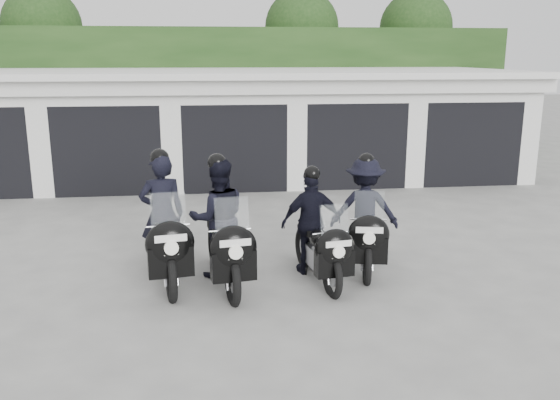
{
  "coord_description": "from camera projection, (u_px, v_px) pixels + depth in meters",
  "views": [
    {
      "loc": [
        -0.66,
        -9.15,
        3.39
      ],
      "look_at": [
        0.49,
        0.29,
        1.05
      ],
      "focal_mm": 38.0,
      "sensor_mm": 36.0,
      "label": 1
    }
  ],
  "objects": [
    {
      "name": "ground",
      "position": [
        252.0,
        267.0,
        9.71
      ],
      "size": [
        80.0,
        80.0,
        0.0
      ],
      "primitive_type": "plane",
      "color": "#999994",
      "rests_on": "ground"
    },
    {
      "name": "police_bike_c",
      "position": [
        315.0,
        230.0,
        9.15
      ],
      "size": [
        1.04,
        2.05,
        1.79
      ],
      "rotation": [
        0.0,
        0.0,
        0.15
      ],
      "color": "black",
      "rests_on": "ground"
    },
    {
      "name": "police_bike_d",
      "position": [
        365.0,
        216.0,
        9.72
      ],
      "size": [
        1.23,
        2.14,
        1.89
      ],
      "rotation": [
        0.0,
        0.0,
        -0.2
      ],
      "color": "black",
      "rests_on": "ground"
    },
    {
      "name": "police_bike_a",
      "position": [
        164.0,
        229.0,
        9.01
      ],
      "size": [
        0.93,
        2.35,
        2.06
      ],
      "rotation": [
        0.0,
        0.0,
        0.15
      ],
      "color": "black",
      "rests_on": "ground"
    },
    {
      "name": "background_vegetation",
      "position": [
        235.0,
        72.0,
        21.54
      ],
      "size": [
        20.0,
        3.9,
        5.8
      ],
      "color": "#1A3613",
      "rests_on": "ground"
    },
    {
      "name": "police_bike_b",
      "position": [
        221.0,
        227.0,
        8.97
      ],
      "size": [
        1.03,
        2.3,
        2.01
      ],
      "rotation": [
        0.0,
        0.0,
        0.15
      ],
      "color": "black",
      "rests_on": "ground"
    },
    {
      "name": "garage_block",
      "position": [
        231.0,
        124.0,
        17.14
      ],
      "size": [
        16.4,
        6.8,
        2.96
      ],
      "color": "silver",
      "rests_on": "ground"
    }
  ]
}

